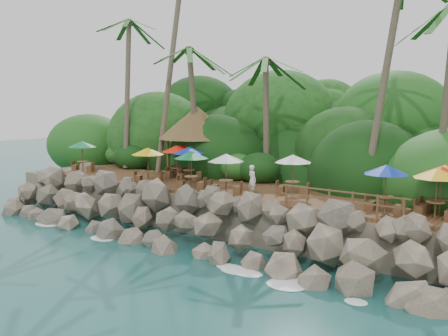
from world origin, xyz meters
The scene contains 12 objects.
ground centered at (0.00, 0.00, 0.00)m, with size 140.00×140.00×0.00m, color #19514F.
land_base centered at (0.00, 16.00, 1.05)m, with size 32.00×25.20×2.10m, color gray.
jungle_hill centered at (0.00, 23.50, 0.00)m, with size 44.80×28.00×15.40m, color #143811.
seawall centered at (0.00, 2.00, 1.15)m, with size 29.00×4.00×2.30m, color gray, non-canonical shape.
terrace centered at (0.00, 6.00, 2.20)m, with size 26.00×5.00×0.20m, color brown.
jungle_foliage centered at (0.00, 15.00, 0.00)m, with size 44.00×16.00×12.00m, color #143811, non-canonical shape.
foam_line centered at (0.00, 0.30, 0.03)m, with size 25.20×0.80×0.06m.
palms centered at (-0.31, 8.78, 12.52)m, with size 27.90×7.03×15.42m.
palapa centered at (-4.62, 9.18, 5.79)m, with size 5.27×5.27×4.60m.
dining_clusters centered at (1.82, 5.59, 4.08)m, with size 25.58×4.94×2.14m.
railing centered at (8.16, 3.65, 2.91)m, with size 6.10×0.10×1.00m.
waiter centered at (2.59, 5.00, 3.09)m, with size 0.57×0.38×1.58m, color white.
Camera 1 is at (16.85, -16.84, 7.22)m, focal length 39.98 mm.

